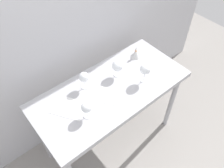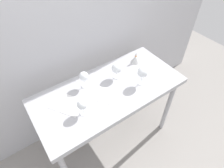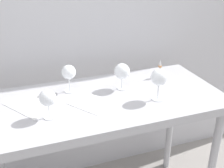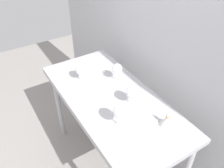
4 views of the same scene
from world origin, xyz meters
TOP-DOWN VIEW (x-y plane):
  - ground_plane at (0.00, 0.00)m, footprint 6.00×6.00m
  - back_wall at (0.00, 0.49)m, footprint 3.80×0.04m
  - steel_counter at (0.00, -0.01)m, footprint 1.40×0.65m
  - wine_glass_near_right at (0.29, -0.12)m, footprint 0.09×0.09m
  - wine_glass_far_left at (-0.16, 0.15)m, footprint 0.09×0.09m
  - wine_glass_far_right at (0.15, 0.08)m, footprint 0.10×0.10m
  - wine_glass_near_left at (-0.32, -0.11)m, footprint 0.09×0.09m
  - tasting_sheet_upper at (-0.08, -0.04)m, footprint 0.26×0.28m
  - tasting_sheet_lower at (-0.40, 0.06)m, footprint 0.31×0.34m
  - decanter_funnel at (0.45, 0.16)m, footprint 0.10×0.10m

SIDE VIEW (x-z plane):
  - ground_plane at x=0.00m, z-range 0.00..0.00m
  - steel_counter at x=0.00m, z-range 0.34..1.24m
  - tasting_sheet_upper at x=-0.08m, z-range 0.90..0.90m
  - tasting_sheet_lower at x=-0.40m, z-range 0.90..0.90m
  - decanter_funnel at x=0.45m, z-range 0.88..1.00m
  - wine_glass_near_left at x=-0.32m, z-range 0.93..1.08m
  - wine_glass_far_right at x=0.15m, z-range 0.93..1.09m
  - wine_glass_far_left at x=-0.16m, z-range 0.94..1.10m
  - wine_glass_near_right at x=0.29m, z-range 0.94..1.13m
  - back_wall at x=0.00m, z-range 0.00..2.60m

